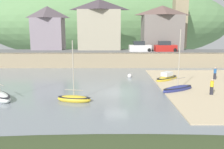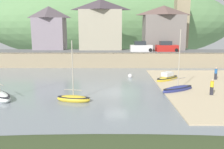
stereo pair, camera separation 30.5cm
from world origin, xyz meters
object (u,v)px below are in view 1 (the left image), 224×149
at_px(waterfront_building_left, 48,28).
at_px(person_near_water, 212,86).
at_px(waterfront_building_right, 162,27).
at_px(sailboat_far_left, 167,78).
at_px(fishing_boat_green, 74,98).
at_px(sailboat_nearest_shore, 178,89).
at_px(waterfront_building_centre, 100,24).
at_px(church_with_spire, 180,12).
at_px(person_on_slipway, 215,73).
at_px(parked_car_by_wall, 165,47).
at_px(mooring_buoy, 130,76).
at_px(parked_car_near_slipway, 140,47).
at_px(motorboat_with_cabin, 0,96).

relative_size(waterfront_building_left, person_near_water, 5.36).
distance_m(waterfront_building_right, sailboat_far_left, 20.65).
height_order(sailboat_far_left, fishing_boat_green, fishing_boat_green).
bearing_deg(sailboat_nearest_shore, waterfront_building_right, 51.58).
relative_size(waterfront_building_centre, sailboat_far_left, 2.54).
xyz_separation_m(waterfront_building_right, sailboat_nearest_shore, (-3.24, -24.92, -6.57)).
relative_size(waterfront_building_right, church_with_spire, 0.58).
distance_m(church_with_spire, person_on_slipway, 25.03).
height_order(waterfront_building_right, parked_car_by_wall, waterfront_building_right).
relative_size(waterfront_building_left, waterfront_building_right, 0.99).
xyz_separation_m(church_with_spire, fishing_boat_green, (-18.59, -32.49, -9.96)).
relative_size(person_near_water, mooring_buoy, 2.63).
xyz_separation_m(waterfront_building_left, waterfront_building_right, (23.26, 0.00, 0.03)).
bearing_deg(waterfront_building_centre, person_near_water, -64.95).
relative_size(sailboat_far_left, parked_car_by_wall, 0.94).
distance_m(fishing_boat_green, parked_car_by_wall, 27.80).
height_order(church_with_spire, fishing_boat_green, church_with_spire).
relative_size(waterfront_building_left, waterfront_building_centre, 0.86).
height_order(sailboat_nearest_shore, mooring_buoy, sailboat_nearest_shore).
xyz_separation_m(sailboat_far_left, fishing_boat_green, (-10.75, -9.16, -0.04)).
relative_size(waterfront_building_right, fishing_boat_green, 1.52).
relative_size(sailboat_far_left, parked_car_near_slipway, 0.95).
distance_m(waterfront_building_right, church_with_spire, 7.03).
relative_size(sailboat_nearest_shore, parked_car_near_slipway, 1.62).
distance_m(church_with_spire, parked_car_near_slipway, 14.68).
relative_size(parked_car_by_wall, person_on_slipway, 2.59).
xyz_separation_m(sailboat_far_left, person_on_slipway, (6.32, 0.12, 0.67)).
height_order(waterfront_building_right, sailboat_far_left, waterfront_building_right).
bearing_deg(parked_car_near_slipway, motorboat_with_cabin, -127.08).
relative_size(church_with_spire, parked_car_by_wall, 3.63).
height_order(waterfront_building_left, waterfront_building_right, waterfront_building_right).
bearing_deg(parked_car_near_slipway, person_near_water, -80.58).
xyz_separation_m(waterfront_building_right, motorboat_with_cabin, (-21.03, -27.81, -6.56)).
distance_m(fishing_boat_green, motorboat_with_cabin, 7.18).
bearing_deg(church_with_spire, waterfront_building_right, -139.62).
height_order(waterfront_building_right, church_with_spire, church_with_spire).
relative_size(waterfront_building_left, parked_car_by_wall, 2.07).
relative_size(church_with_spire, mooring_buoy, 24.76).
bearing_deg(waterfront_building_centre, sailboat_nearest_shore, -69.13).
bearing_deg(person_near_water, parked_car_by_wall, 89.60).
height_order(waterfront_building_centre, sailboat_far_left, waterfront_building_centre).
bearing_deg(waterfront_building_left, waterfront_building_right, 0.00).
relative_size(fishing_boat_green, mooring_buoy, 9.43).
relative_size(waterfront_building_left, church_with_spire, 0.57).
bearing_deg(waterfront_building_left, parked_car_by_wall, -11.02).
xyz_separation_m(waterfront_building_centre, church_with_spire, (17.44, 4.00, 2.73)).
bearing_deg(parked_car_near_slipway, waterfront_building_right, 39.50).
height_order(waterfront_building_left, waterfront_building_centre, waterfront_building_centre).
relative_size(fishing_boat_green, person_near_water, 3.58).
bearing_deg(church_with_spire, fishing_boat_green, -119.78).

